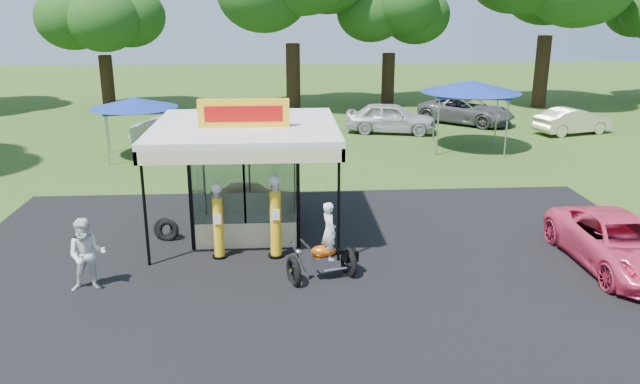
# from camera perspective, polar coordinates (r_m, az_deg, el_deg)

# --- Properties ---
(ground) EXTENTS (120.00, 120.00, 0.00)m
(ground) POSITION_cam_1_polar(r_m,az_deg,el_deg) (14.96, 0.42, -10.14)
(ground) COLOR #37581B
(ground) RESTS_ON ground
(asphalt_apron) EXTENTS (20.00, 14.00, 0.04)m
(asphalt_apron) POSITION_cam_1_polar(r_m,az_deg,el_deg) (16.75, -0.07, -6.96)
(asphalt_apron) COLOR black
(asphalt_apron) RESTS_ON ground
(gas_station_kiosk) EXTENTS (5.40, 5.40, 4.18)m
(gas_station_kiosk) POSITION_cam_1_polar(r_m,az_deg,el_deg) (18.98, -6.69, 1.48)
(gas_station_kiosk) COLOR white
(gas_station_kiosk) RESTS_ON ground
(gas_pump_left) EXTENTS (0.41, 0.41, 2.19)m
(gas_pump_left) POSITION_cam_1_polar(r_m,az_deg,el_deg) (17.24, -9.29, -2.79)
(gas_pump_left) COLOR black
(gas_pump_left) RESTS_ON ground
(gas_pump_right) EXTENTS (0.45, 0.45, 2.41)m
(gas_pump_right) POSITION_cam_1_polar(r_m,az_deg,el_deg) (17.08, -4.09, -2.44)
(gas_pump_right) COLOR black
(gas_pump_right) RESTS_ON ground
(motorcycle) EXTENTS (1.89, 1.31, 2.14)m
(motorcycle) POSITION_cam_1_polar(r_m,az_deg,el_deg) (15.85, 0.60, -5.21)
(motorcycle) COLOR black
(motorcycle) RESTS_ON ground
(spare_tires) EXTENTS (0.81, 0.51, 0.69)m
(spare_tires) POSITION_cam_1_polar(r_m,az_deg,el_deg) (19.13, -13.89, -3.36)
(spare_tires) COLOR black
(spare_tires) RESTS_ON ground
(kiosk_car) EXTENTS (2.82, 1.13, 0.96)m
(kiosk_car) POSITION_cam_1_polar(r_m,az_deg,el_deg) (21.46, -6.30, -0.30)
(kiosk_car) COLOR yellow
(kiosk_car) RESTS_ON ground
(pink_sedan) EXTENTS (2.36, 5.03, 1.39)m
(pink_sedan) POSITION_cam_1_polar(r_m,az_deg,el_deg) (18.39, 25.77, -4.24)
(pink_sedan) COLOR #F84370
(pink_sedan) RESTS_ON ground
(spectator_west) EXTENTS (1.00, 0.83, 1.86)m
(spectator_west) POSITION_cam_1_polar(r_m,az_deg,el_deg) (16.23, -20.53, -5.42)
(spectator_west) COLOR white
(spectator_west) RESTS_ON ground
(bg_car_a) EXTENTS (4.19, 1.77, 1.35)m
(bg_car_a) POSITION_cam_1_polar(r_m,az_deg,el_deg) (31.88, -13.27, 5.41)
(bg_car_a) COLOR beige
(bg_car_a) RESTS_ON ground
(bg_car_b) EXTENTS (5.29, 3.55, 1.42)m
(bg_car_b) POSITION_cam_1_polar(r_m,az_deg,el_deg) (33.33, -8.96, 6.21)
(bg_car_b) COLOR #B40D2E
(bg_car_b) RESTS_ON ground
(bg_car_c) EXTENTS (5.14, 2.98, 1.65)m
(bg_car_c) POSITION_cam_1_polar(r_m,az_deg,el_deg) (34.17, 6.49, 6.76)
(bg_car_c) COLOR #BDBCC1
(bg_car_c) RESTS_ON ground
(bg_car_d) EXTENTS (5.79, 5.54, 1.53)m
(bg_car_d) POSITION_cam_1_polar(r_m,az_deg,el_deg) (37.60, 13.23, 7.27)
(bg_car_d) COLOR #575759
(bg_car_d) RESTS_ON ground
(bg_car_e) EXTENTS (4.46, 2.60, 1.39)m
(bg_car_e) POSITION_cam_1_polar(r_m,az_deg,el_deg) (36.36, 22.14, 6.04)
(bg_car_e) COLOR beige
(bg_car_e) RESTS_ON ground
(tent_west) EXTENTS (3.89, 3.89, 2.72)m
(tent_west) POSITION_cam_1_polar(r_m,az_deg,el_deg) (29.49, -16.65, 7.77)
(tent_west) COLOR gray
(tent_west) RESTS_ON ground
(tent_east) EXTENTS (4.71, 4.71, 3.29)m
(tent_east) POSITION_cam_1_polar(r_m,az_deg,el_deg) (30.62, 13.63, 9.30)
(tent_east) COLOR gray
(tent_east) RESTS_ON ground
(oak_far_b) EXTENTS (8.22, 8.22, 9.81)m
(oak_far_b) POSITION_cam_1_polar(r_m,az_deg,el_deg) (43.16, -19.44, 15.32)
(oak_far_b) COLOR black
(oak_far_b) RESTS_ON ground
(oak_far_d) EXTENTS (8.16, 8.16, 9.71)m
(oak_far_d) POSITION_cam_1_polar(r_m,az_deg,el_deg) (43.44, 6.43, 16.05)
(oak_far_d) COLOR black
(oak_far_d) RESTS_ON ground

